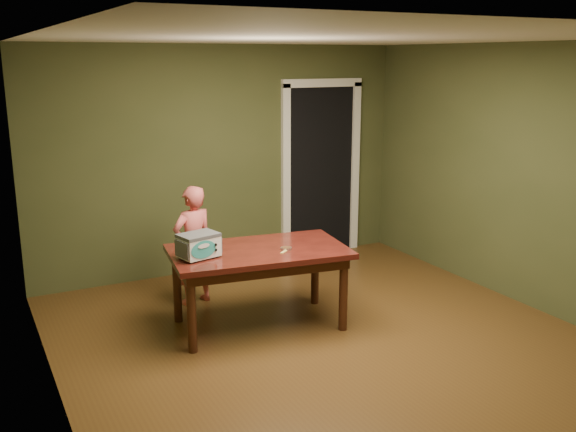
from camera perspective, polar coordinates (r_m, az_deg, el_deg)
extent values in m
plane|color=#503417|center=(5.71, 4.19, -11.55)|extent=(5.00, 5.00, 0.00)
cube|color=#424726|center=(7.48, -5.77, 5.01)|extent=(4.50, 0.02, 2.60)
cube|color=#424726|center=(4.54, -20.46, -1.65)|extent=(0.02, 5.00, 2.60)
cube|color=#424726|center=(6.73, 20.96, 3.15)|extent=(0.02, 5.00, 2.60)
cube|color=white|center=(5.16, 4.72, 15.54)|extent=(4.50, 5.00, 0.02)
cube|color=black|center=(8.34, 1.82, 4.25)|extent=(0.90, 0.60, 2.10)
cube|color=black|center=(8.07, 2.92, 3.92)|extent=(0.90, 0.02, 2.10)
cube|color=white|center=(7.82, -0.19, 3.61)|extent=(0.10, 0.06, 2.20)
cube|color=white|center=(8.32, 5.95, 4.16)|extent=(0.10, 0.06, 2.20)
cube|color=white|center=(7.94, 3.08, 11.74)|extent=(1.10, 0.06, 0.10)
cube|color=#36100C|center=(5.87, -2.64, -3.17)|extent=(1.71, 1.12, 0.05)
cube|color=#381A0E|center=(5.90, -2.63, -3.87)|extent=(1.58, 0.98, 0.10)
cylinder|color=#381A0E|center=(5.53, -8.57, -8.58)|extent=(0.08, 0.08, 0.70)
cylinder|color=#381A0E|center=(6.17, -9.83, -6.19)|extent=(0.08, 0.08, 0.70)
cylinder|color=#381A0E|center=(5.92, 4.94, -6.91)|extent=(0.08, 0.08, 0.70)
cylinder|color=#381A0E|center=(6.52, 2.41, -4.87)|extent=(0.08, 0.08, 0.70)
cylinder|color=#4C4F54|center=(5.52, -8.58, -4.09)|extent=(0.02, 0.02, 0.01)
cylinder|color=#4C4F54|center=(5.67, -9.54, -3.67)|extent=(0.02, 0.02, 0.01)
cylinder|color=#4C4F54|center=(5.66, -6.29, -3.56)|extent=(0.02, 0.02, 0.01)
cylinder|color=#4C4F54|center=(5.80, -7.28, -3.16)|extent=(0.02, 0.02, 0.01)
cube|color=white|center=(5.63, -7.95, -2.66)|extent=(0.37, 0.30, 0.18)
cube|color=#4C4F54|center=(5.61, -7.98, -1.70)|extent=(0.38, 0.31, 0.03)
cube|color=#4C4F54|center=(5.55, -9.42, -2.98)|extent=(0.06, 0.21, 0.14)
cube|color=#4C4F54|center=(5.72, -6.53, -2.35)|extent=(0.06, 0.21, 0.14)
ellipsoid|color=teal|center=(5.52, -7.51, -2.98)|extent=(0.24, 0.06, 0.15)
cylinder|color=black|center=(5.58, -6.44, -2.55)|extent=(0.02, 0.02, 0.02)
cylinder|color=black|center=(5.59, -6.42, -3.01)|extent=(0.02, 0.02, 0.02)
cylinder|color=silver|center=(5.84, -0.17, -2.91)|extent=(0.10, 0.10, 0.02)
cylinder|color=#52331B|center=(5.84, -0.17, -2.84)|extent=(0.09, 0.09, 0.01)
cube|color=#DAC15E|center=(5.79, -0.20, -3.11)|extent=(0.16, 0.13, 0.01)
imported|color=#E15F5C|center=(6.54, -8.42, -2.59)|extent=(0.50, 0.38, 1.22)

